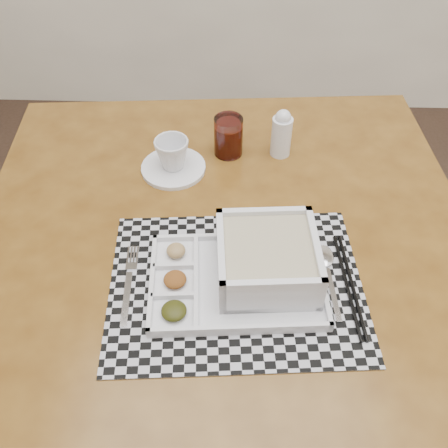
% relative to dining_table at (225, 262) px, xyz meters
% --- Properties ---
extents(dining_table, '(1.10, 1.10, 0.77)m').
position_rel_dining_table_xyz_m(dining_table, '(0.00, 0.00, 0.00)').
color(dining_table, '#4F2E0E').
rests_on(dining_table, ground).
extents(placemat, '(0.50, 0.40, 0.00)m').
position_rel_dining_table_xyz_m(placemat, '(0.02, -0.12, 0.08)').
color(placemat, '#ACABB3').
rests_on(placemat, dining_table).
extents(serving_tray, '(0.34, 0.24, 0.09)m').
position_rel_dining_table_xyz_m(serving_tray, '(0.06, -0.10, 0.12)').
color(serving_tray, silver).
rests_on(serving_tray, placemat).
extents(fork, '(0.03, 0.19, 0.00)m').
position_rel_dining_table_xyz_m(fork, '(-0.18, -0.12, 0.08)').
color(fork, silver).
rests_on(fork, placemat).
extents(spoon, '(0.04, 0.18, 0.01)m').
position_rel_dining_table_xyz_m(spoon, '(0.20, -0.06, 0.09)').
color(spoon, silver).
rests_on(spoon, placemat).
extents(chopsticks, '(0.03, 0.24, 0.01)m').
position_rel_dining_table_xyz_m(chopsticks, '(0.23, -0.12, 0.09)').
color(chopsticks, black).
rests_on(chopsticks, placemat).
extents(saucer, '(0.15, 0.15, 0.01)m').
position_rel_dining_table_xyz_m(saucer, '(-0.13, 0.21, 0.08)').
color(saucer, silver).
rests_on(saucer, dining_table).
extents(cup, '(0.09, 0.09, 0.07)m').
position_rel_dining_table_xyz_m(cup, '(-0.13, 0.21, 0.13)').
color(cup, silver).
rests_on(cup, saucer).
extents(juice_glass, '(0.07, 0.07, 0.10)m').
position_rel_dining_table_xyz_m(juice_glass, '(-0.00, 0.28, 0.12)').
color(juice_glass, white).
rests_on(juice_glass, dining_table).
extents(creamer_bottle, '(0.05, 0.05, 0.12)m').
position_rel_dining_table_xyz_m(creamer_bottle, '(0.12, 0.28, 0.14)').
color(creamer_bottle, silver).
rests_on(creamer_bottle, dining_table).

